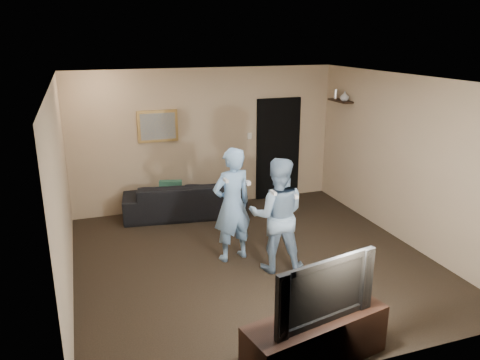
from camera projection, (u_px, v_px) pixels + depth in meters
name	position (u px, v px, depth m)	size (l,w,h in m)	color
ground	(253.00, 260.00, 6.86)	(5.00, 5.00, 0.00)	black
ceiling	(255.00, 80.00, 6.09)	(5.00, 5.00, 0.04)	silver
wall_back	(206.00, 139.00, 8.73)	(5.00, 0.04, 2.60)	tan
wall_front	(351.00, 250.00, 4.22)	(5.00, 0.04, 2.60)	tan
wall_left	(62.00, 194.00, 5.69)	(0.04, 5.00, 2.60)	tan
wall_right	(404.00, 160.00, 7.26)	(0.04, 5.00, 2.60)	tan
sofa	(185.00, 198.00, 8.49)	(2.18, 0.85, 0.64)	black
throw_pillow	(171.00, 191.00, 8.36)	(0.40, 0.13, 0.40)	#184A39
painting_frame	(158.00, 126.00, 8.34)	(0.72, 0.05, 0.57)	olive
painting_canvas	(158.00, 126.00, 8.31)	(0.62, 0.01, 0.47)	slate
doorway	(278.00, 149.00, 9.25)	(0.90, 0.06, 2.00)	black
light_switch	(250.00, 136.00, 8.97)	(0.08, 0.02, 0.12)	silver
wall_shelf	(340.00, 101.00, 8.64)	(0.20, 0.60, 0.03)	black
shelf_vase	(345.00, 96.00, 8.49)	(0.16, 0.16, 0.17)	#B3B4B8
shelf_figurine	(336.00, 94.00, 8.78)	(0.06, 0.06, 0.18)	silver
tv_console	(316.00, 340.00, 4.66)	(1.50, 0.48, 0.54)	black
television	(319.00, 287.00, 4.48)	(1.15, 0.15, 0.66)	black
wii_player_left	(232.00, 205.00, 6.67)	(0.69, 0.55, 1.68)	#7EAADB
wii_player_right	(277.00, 215.00, 6.38)	(0.94, 0.84, 1.61)	#7F9CB9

